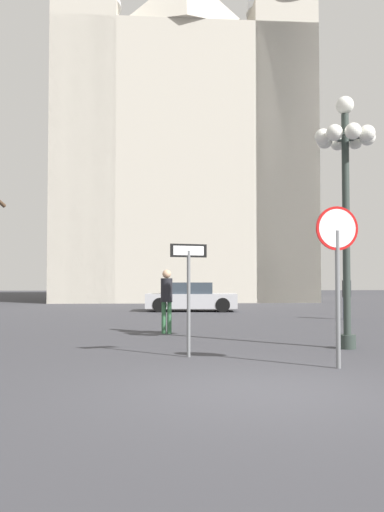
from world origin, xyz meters
TOP-DOWN VIEW (x-y plane):
  - ground_plane at (0.00, 0.00)m, footprint 120.00×120.00m
  - cathedral at (0.20, 31.16)m, footprint 16.82×13.69m
  - stop_sign at (1.66, 1.79)m, footprint 0.75×0.12m
  - one_way_arrow_sign at (-0.78, 3.26)m, footprint 0.72×0.27m
  - street_lamp at (2.68, 4.31)m, footprint 1.34×1.34m
  - parked_car_near_silver at (0.09, 17.90)m, footprint 4.22×2.06m
  - pedestrian_walking at (-1.15, 7.78)m, footprint 0.32×0.32m
  - pedestrian_standing at (5.51, 12.52)m, footprint 0.32×0.32m

SIDE VIEW (x-z plane):
  - ground_plane at x=0.00m, z-range 0.00..0.00m
  - parked_car_near_silver at x=0.09m, z-range -0.03..1.28m
  - pedestrian_standing at x=5.51m, z-range 0.17..1.82m
  - pedestrian_walking at x=-1.15m, z-range 0.19..1.93m
  - one_way_arrow_sign at x=-0.78m, z-range 0.34..2.52m
  - stop_sign at x=1.66m, z-range 0.54..3.28m
  - street_lamp at x=2.68m, z-range 1.16..6.64m
  - cathedral at x=0.20m, z-range -5.91..27.10m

